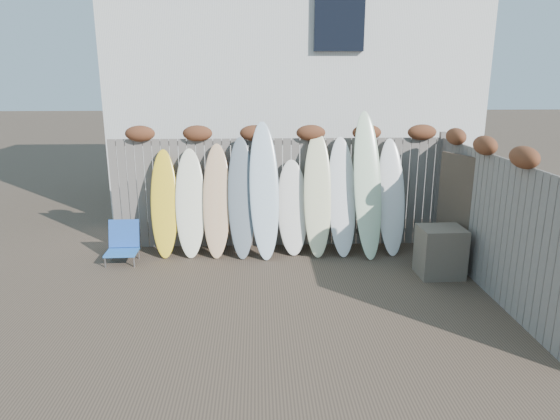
{
  "coord_description": "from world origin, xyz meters",
  "views": [
    {
      "loc": [
        -0.34,
        -6.5,
        3.08
      ],
      "look_at": [
        0.0,
        1.2,
        1.0
      ],
      "focal_mm": 32.0,
      "sensor_mm": 36.0,
      "label": 1
    }
  ],
  "objects_px": {
    "wooden_crate": "(440,252)",
    "lattice_panel": "(465,214)",
    "beach_chair": "(123,243)",
    "surfboard_0": "(164,204)"
  },
  "relations": [
    {
      "from": "beach_chair",
      "to": "lattice_panel",
      "type": "xyz_separation_m",
      "value": [
        5.63,
        -0.64,
        0.61
      ]
    },
    {
      "from": "surfboard_0",
      "to": "beach_chair",
      "type": "bearing_deg",
      "value": -158.0
    },
    {
      "from": "beach_chair",
      "to": "wooden_crate",
      "type": "relative_size",
      "value": 0.87
    },
    {
      "from": "wooden_crate",
      "to": "lattice_panel",
      "type": "xyz_separation_m",
      "value": [
        0.45,
        0.25,
        0.54
      ]
    },
    {
      "from": "surfboard_0",
      "to": "wooden_crate",
      "type": "bearing_deg",
      "value": -18.96
    },
    {
      "from": "wooden_crate",
      "to": "surfboard_0",
      "type": "distance_m",
      "value": 4.7
    },
    {
      "from": "lattice_panel",
      "to": "surfboard_0",
      "type": "xyz_separation_m",
      "value": [
        -4.95,
        0.97,
        -0.01
      ]
    },
    {
      "from": "beach_chair",
      "to": "lattice_panel",
      "type": "height_order",
      "value": "lattice_panel"
    },
    {
      "from": "beach_chair",
      "to": "lattice_panel",
      "type": "bearing_deg",
      "value": -6.46
    },
    {
      "from": "beach_chair",
      "to": "wooden_crate",
      "type": "bearing_deg",
      "value": -9.72
    }
  ]
}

